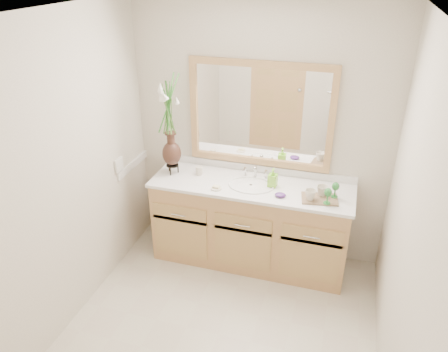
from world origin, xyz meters
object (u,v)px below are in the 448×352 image
(tray, at_px, (320,199))
(soap_bottle, at_px, (273,178))
(flower_vase, at_px, (169,115))
(tumbler, at_px, (199,171))

(tray, bearing_deg, soap_bottle, 154.17)
(flower_vase, height_order, tumbler, flower_vase)
(tray, bearing_deg, flower_vase, 165.86)
(flower_vase, distance_m, soap_bottle, 1.08)
(tumbler, relative_size, soap_bottle, 0.53)
(soap_bottle, xyz_separation_m, tray, (0.43, -0.12, -0.07))
(soap_bottle, bearing_deg, tumbler, -175.38)
(flower_vase, height_order, tray, flower_vase)
(flower_vase, bearing_deg, tumbler, 9.04)
(tumbler, xyz_separation_m, soap_bottle, (0.71, -0.02, 0.04))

